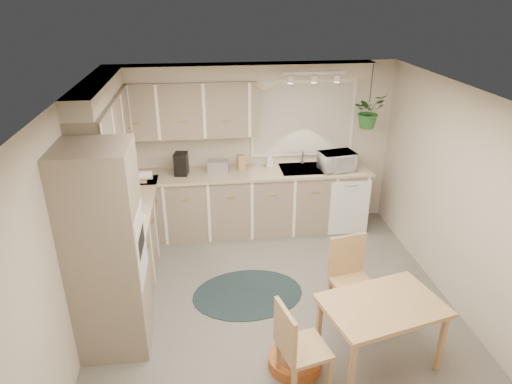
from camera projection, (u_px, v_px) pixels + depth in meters
floor at (275, 305)px, 5.20m from camera, size 4.20×4.20×0.00m
ceiling at (280, 96)px, 4.22m from camera, size 4.20×4.20×0.00m
wall_back at (254, 147)px, 6.61m from camera, size 4.00×0.04×2.40m
wall_front at (332, 363)px, 2.81m from camera, size 4.00×0.04×2.40m
wall_left at (77, 222)px, 4.50m from camera, size 0.04×4.20×2.40m
wall_right at (460, 201)px, 4.93m from camera, size 0.04×4.20×2.40m
base_cab_left at (129, 241)px, 5.63m from camera, size 0.60×1.85×0.90m
base_cab_back at (243, 203)px, 6.63m from camera, size 3.60×0.60×0.90m
counter_left at (125, 207)px, 5.44m from camera, size 0.64×1.89×0.04m
counter_back at (243, 173)px, 6.43m from camera, size 3.64×0.64×0.04m
oven_stack at (107, 253)px, 4.25m from camera, size 0.65×0.65×2.10m
wall_oven_face at (142, 251)px, 4.29m from camera, size 0.02×0.56×0.58m
upper_cab_left at (105, 131)px, 5.16m from camera, size 0.35×2.00×0.75m
upper_cab_back at (181, 109)px, 6.09m from camera, size 2.00×0.35×0.75m
soffit_left at (97, 89)px, 4.96m from camera, size 0.30×2.00×0.20m
soffit_back at (240, 71)px, 6.00m from camera, size 3.60×0.30×0.20m
cooktop at (119, 228)px, 4.91m from camera, size 0.52×0.58×0.02m
range_hood at (111, 190)px, 4.72m from camera, size 0.40×0.60×0.14m
window_blinds at (303, 119)px, 6.50m from camera, size 1.40×0.02×1.00m
window_frame at (303, 119)px, 6.50m from camera, size 1.50×0.02×1.10m
sink at (305, 171)px, 6.54m from camera, size 0.70×0.48×0.10m
dishwasher_front at (349, 208)px, 6.52m from camera, size 0.58×0.02×0.83m
track_light_bar at (314, 73)px, 5.73m from camera, size 0.80×0.04×0.04m
wall_clock at (265, 78)px, 6.20m from camera, size 0.30×0.03×0.30m
dining_table at (379, 333)px, 4.30m from camera, size 1.22×0.95×0.68m
chair_left at (304, 346)px, 3.99m from camera, size 0.51×0.51×0.90m
chair_back at (354, 283)px, 4.81m from camera, size 0.51×0.51×0.93m
braided_rug at (248, 294)px, 5.39m from camera, size 1.39×1.09×0.01m
pet_bed at (295, 361)px, 4.35m from camera, size 0.56×0.56×0.12m
microwave at (337, 159)px, 6.41m from camera, size 0.52×0.35×0.32m
soap_bottle at (269, 164)px, 6.59m from camera, size 0.12×0.21×0.09m
hanging_plant at (368, 115)px, 6.20m from camera, size 0.57×0.59×0.36m
coffee_maker at (181, 164)px, 6.27m from camera, size 0.20×0.23×0.31m
toaster at (218, 166)px, 6.37m from camera, size 0.30×0.19×0.17m
knife_block at (241, 163)px, 6.42m from camera, size 0.13×0.13×0.23m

